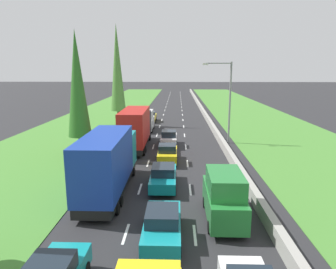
{
  "coord_description": "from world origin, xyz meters",
  "views": [
    {
      "loc": [
        0.84,
        0.84,
        8.18
      ],
      "look_at": [
        -0.34,
        38.65,
        0.17
      ],
      "focal_mm": 32.91,
      "sensor_mm": 36.0,
      "label": 1
    }
  ],
  "objects_px": {
    "teal_sedan_centre_lane": "(162,225)",
    "street_light_mast": "(227,97)",
    "yellow_sedan_left_lane": "(150,117)",
    "white_hatchback_centre_lane": "(169,138)",
    "white_van_left_lane": "(146,121)",
    "poplar_tree_third": "(117,68)",
    "green_van_right_lane": "(224,196)",
    "blue_box_truck_left_lane": "(108,162)",
    "poplar_tree_second": "(77,85)",
    "teal_sedan_centre_lane_third": "(163,176)",
    "red_box_truck_left_lane": "(136,128)",
    "yellow_hatchback_centre_lane": "(168,153)"
  },
  "relations": [
    {
      "from": "teal_sedan_centre_lane",
      "to": "street_light_mast",
      "type": "relative_size",
      "value": 0.5
    },
    {
      "from": "street_light_mast",
      "to": "yellow_sedan_left_lane",
      "type": "bearing_deg",
      "value": 124.49
    },
    {
      "from": "white_hatchback_centre_lane",
      "to": "white_van_left_lane",
      "type": "bearing_deg",
      "value": 111.73
    },
    {
      "from": "white_hatchback_centre_lane",
      "to": "poplar_tree_third",
      "type": "bearing_deg",
      "value": 122.02
    },
    {
      "from": "poplar_tree_third",
      "to": "street_light_mast",
      "type": "height_order",
      "value": "poplar_tree_third"
    },
    {
      "from": "white_van_left_lane",
      "to": "green_van_right_lane",
      "type": "relative_size",
      "value": 1.0
    },
    {
      "from": "blue_box_truck_left_lane",
      "to": "teal_sedan_centre_lane",
      "type": "relative_size",
      "value": 2.09
    },
    {
      "from": "poplar_tree_second",
      "to": "green_van_right_lane",
      "type": "bearing_deg",
      "value": -45.18
    },
    {
      "from": "yellow_sedan_left_lane",
      "to": "street_light_mast",
      "type": "xyz_separation_m",
      "value": [
        9.79,
        -14.25,
        4.42
      ]
    },
    {
      "from": "teal_sedan_centre_lane_third",
      "to": "yellow_sedan_left_lane",
      "type": "height_order",
      "value": "same"
    },
    {
      "from": "red_box_truck_left_lane",
      "to": "green_van_right_lane",
      "type": "height_order",
      "value": "red_box_truck_left_lane"
    },
    {
      "from": "green_van_right_lane",
      "to": "poplar_tree_third",
      "type": "bearing_deg",
      "value": 111.07
    },
    {
      "from": "white_van_left_lane",
      "to": "street_light_mast",
      "type": "distance_m",
      "value": 12.45
    },
    {
      "from": "blue_box_truck_left_lane",
      "to": "teal_sedan_centre_lane",
      "type": "distance_m",
      "value": 7.0
    },
    {
      "from": "yellow_sedan_left_lane",
      "to": "poplar_tree_second",
      "type": "height_order",
      "value": "poplar_tree_second"
    },
    {
      "from": "green_van_right_lane",
      "to": "yellow_sedan_left_lane",
      "type": "xyz_separation_m",
      "value": [
        -6.91,
        32.65,
        -0.59
      ]
    },
    {
      "from": "teal_sedan_centre_lane",
      "to": "street_light_mast",
      "type": "bearing_deg",
      "value": 73.36
    },
    {
      "from": "street_light_mast",
      "to": "blue_box_truck_left_lane",
      "type": "bearing_deg",
      "value": -123.94
    },
    {
      "from": "green_van_right_lane",
      "to": "street_light_mast",
      "type": "height_order",
      "value": "street_light_mast"
    },
    {
      "from": "red_box_truck_left_lane",
      "to": "yellow_hatchback_centre_lane",
      "type": "bearing_deg",
      "value": -56.44
    },
    {
      "from": "yellow_hatchback_centre_lane",
      "to": "poplar_tree_second",
      "type": "xyz_separation_m",
      "value": [
        -8.03,
        0.87,
        6.03
      ]
    },
    {
      "from": "teal_sedan_centre_lane_third",
      "to": "white_hatchback_centre_lane",
      "type": "bearing_deg",
      "value": 89.76
    },
    {
      "from": "teal_sedan_centre_lane",
      "to": "yellow_hatchback_centre_lane",
      "type": "distance_m",
      "value": 12.8
    },
    {
      "from": "teal_sedan_centre_lane",
      "to": "teal_sedan_centre_lane_third",
      "type": "relative_size",
      "value": 1.0
    },
    {
      "from": "red_box_truck_left_lane",
      "to": "blue_box_truck_left_lane",
      "type": "bearing_deg",
      "value": -90.85
    },
    {
      "from": "red_box_truck_left_lane",
      "to": "poplar_tree_second",
      "type": "bearing_deg",
      "value": -135.78
    },
    {
      "from": "white_van_left_lane",
      "to": "yellow_hatchback_centre_lane",
      "type": "bearing_deg",
      "value": -76.9
    },
    {
      "from": "green_van_right_lane",
      "to": "white_hatchback_centre_lane",
      "type": "distance_m",
      "value": 17.2
    },
    {
      "from": "poplar_tree_second",
      "to": "street_light_mast",
      "type": "xyz_separation_m",
      "value": [
        14.34,
        6.87,
        -1.64
      ]
    },
    {
      "from": "green_van_right_lane",
      "to": "teal_sedan_centre_lane_third",
      "type": "relative_size",
      "value": 1.09
    },
    {
      "from": "teal_sedan_centre_lane",
      "to": "poplar_tree_third",
      "type": "bearing_deg",
      "value": 104.35
    },
    {
      "from": "red_box_truck_left_lane",
      "to": "teal_sedan_centre_lane",
      "type": "distance_m",
      "value": 18.49
    },
    {
      "from": "green_van_right_lane",
      "to": "poplar_tree_third",
      "type": "xyz_separation_m",
      "value": [
        -11.32,
        29.38,
        6.95
      ]
    },
    {
      "from": "green_van_right_lane",
      "to": "street_light_mast",
      "type": "distance_m",
      "value": 19.02
    },
    {
      "from": "white_hatchback_centre_lane",
      "to": "green_van_right_lane",
      "type": "bearing_deg",
      "value": -78.33
    },
    {
      "from": "white_hatchback_centre_lane",
      "to": "street_light_mast",
      "type": "relative_size",
      "value": 0.43
    },
    {
      "from": "blue_box_truck_left_lane",
      "to": "white_hatchback_centre_lane",
      "type": "distance_m",
      "value": 13.83
    },
    {
      "from": "white_van_left_lane",
      "to": "poplar_tree_third",
      "type": "height_order",
      "value": "poplar_tree_third"
    },
    {
      "from": "poplar_tree_third",
      "to": "teal_sedan_centre_lane_third",
      "type": "bearing_deg",
      "value": -72.46
    },
    {
      "from": "blue_box_truck_left_lane",
      "to": "teal_sedan_centre_lane",
      "type": "xyz_separation_m",
      "value": [
        3.85,
        -5.69,
        -1.37
      ]
    },
    {
      "from": "red_box_truck_left_lane",
      "to": "street_light_mast",
      "type": "relative_size",
      "value": 1.04
    },
    {
      "from": "poplar_tree_second",
      "to": "yellow_sedan_left_lane",
      "type": "bearing_deg",
      "value": 77.83
    },
    {
      "from": "white_van_left_lane",
      "to": "green_van_right_lane",
      "type": "distance_m",
      "value": 26.11
    },
    {
      "from": "white_van_left_lane",
      "to": "yellow_sedan_left_lane",
      "type": "xyz_separation_m",
      "value": [
        -0.1,
        7.44,
        -0.59
      ]
    },
    {
      "from": "green_van_right_lane",
      "to": "red_box_truck_left_lane",
      "type": "bearing_deg",
      "value": 113.49
    },
    {
      "from": "green_van_right_lane",
      "to": "yellow_hatchback_centre_lane",
      "type": "bearing_deg",
      "value": 107.82
    },
    {
      "from": "teal_sedan_centre_lane",
      "to": "white_hatchback_centre_lane",
      "type": "height_order",
      "value": "white_hatchback_centre_lane"
    },
    {
      "from": "teal_sedan_centre_lane",
      "to": "green_van_right_lane",
      "type": "height_order",
      "value": "green_van_right_lane"
    },
    {
      "from": "blue_box_truck_left_lane",
      "to": "green_van_right_lane",
      "type": "distance_m",
      "value": 7.99
    },
    {
      "from": "white_van_left_lane",
      "to": "poplar_tree_second",
      "type": "height_order",
      "value": "poplar_tree_second"
    }
  ]
}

